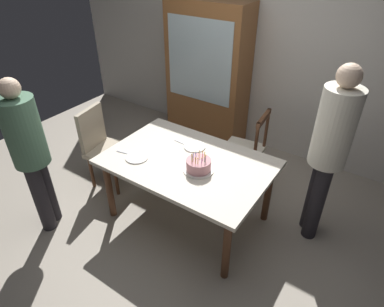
{
  "coord_description": "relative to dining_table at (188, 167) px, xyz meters",
  "views": [
    {
      "loc": [
        1.48,
        -2.1,
        2.52
      ],
      "look_at": [
        0.05,
        0.0,
        0.83
      ],
      "focal_mm": 30.68,
      "sensor_mm": 36.0,
      "label": 1
    }
  ],
  "objects": [
    {
      "name": "chair_spindle_back",
      "position": [
        0.21,
        0.85,
        -0.19
      ],
      "size": [
        0.48,
        0.48,
        0.95
      ],
      "color": "beige",
      "rests_on": "ground"
    },
    {
      "name": "fork_near_celebrant",
      "position": [
        -0.59,
        -0.24,
        0.08
      ],
      "size": [
        0.18,
        0.05,
        0.01
      ],
      "primitive_type": "cube",
      "rotation": [
        0.0,
        0.0,
        0.18
      ],
      "color": "silver",
      "rests_on": "dining_table"
    },
    {
      "name": "fork_far_side",
      "position": [
        -0.24,
        0.23,
        0.08
      ],
      "size": [
        0.18,
        0.03,
        0.01
      ],
      "primitive_type": "cube",
      "rotation": [
        0.0,
        0.0,
        -0.08
      ],
      "color": "silver",
      "rests_on": "dining_table"
    },
    {
      "name": "china_cabinet",
      "position": [
        -0.75,
        1.56,
        0.3
      ],
      "size": [
        1.1,
        0.45,
        1.9
      ],
      "color": "brown",
      "rests_on": "ground"
    },
    {
      "name": "person_guest",
      "position": [
        1.12,
        0.53,
        0.35
      ],
      "size": [
        0.32,
        0.32,
        1.74
      ],
      "color": "#262328",
      "rests_on": "ground"
    },
    {
      "name": "birthday_cake",
      "position": [
        0.17,
        -0.07,
        0.14
      ],
      "size": [
        0.28,
        0.28,
        0.18
      ],
      "color": "silver",
      "rests_on": "dining_table"
    },
    {
      "name": "ground",
      "position": [
        0.0,
        0.0,
        -0.65
      ],
      "size": [
        6.4,
        6.4,
        0.0
      ],
      "primitive_type": "plane",
      "color": "#9E9384"
    },
    {
      "name": "plate_near_celebrant",
      "position": [
        -0.43,
        -0.24,
        0.09
      ],
      "size": [
        0.22,
        0.22,
        0.01
      ],
      "primitive_type": "cylinder",
      "color": "white",
      "rests_on": "dining_table"
    },
    {
      "name": "back_wall",
      "position": [
        0.0,
        1.85,
        0.65
      ],
      "size": [
        6.4,
        0.1,
        2.6
      ],
      "primitive_type": "cube",
      "color": "beige",
      "rests_on": "ground"
    },
    {
      "name": "chair_upholstered",
      "position": [
        -1.18,
        -0.04,
        -0.12
      ],
      "size": [
        0.52,
        0.52,
        0.95
      ],
      "color": "tan",
      "rests_on": "ground"
    },
    {
      "name": "dining_table",
      "position": [
        0.0,
        0.0,
        0.0
      ],
      "size": [
        1.58,
        1.06,
        0.73
      ],
      "color": "silver",
      "rests_on": "ground"
    },
    {
      "name": "plate_far_side",
      "position": [
        -0.08,
        0.24,
        0.09
      ],
      "size": [
        0.22,
        0.22,
        0.01
      ],
      "primitive_type": "cylinder",
      "color": "white",
      "rests_on": "dining_table"
    },
    {
      "name": "person_celebrant",
      "position": [
        -1.14,
        -0.87,
        0.25
      ],
      "size": [
        0.32,
        0.32,
        1.59
      ],
      "color": "#262328",
      "rests_on": "ground"
    }
  ]
}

